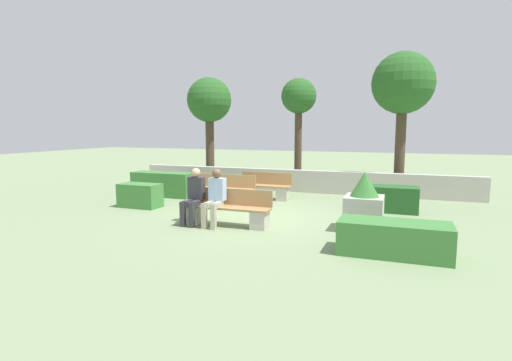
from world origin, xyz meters
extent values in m
plane|color=gray|center=(0.00, 0.00, 0.00)|extent=(60.00, 60.00, 0.00)
cube|color=#B7B2A8|center=(0.00, 4.50, 0.40)|extent=(12.46, 0.30, 0.80)
cube|color=#A37A4C|center=(-0.25, -1.10, 0.44)|extent=(2.19, 0.44, 0.05)
cube|color=#A37A4C|center=(-0.25, -0.86, 0.67)|extent=(2.19, 0.04, 0.40)
cube|color=#B7B2A8|center=(-1.12, -1.10, 0.21)|extent=(0.36, 0.40, 0.42)
cube|color=#B7B2A8|center=(0.61, -1.10, 0.21)|extent=(0.36, 0.40, 0.42)
cube|color=#A37A4C|center=(-0.56, 2.59, 0.44)|extent=(1.73, 0.44, 0.05)
cube|color=#A37A4C|center=(-0.56, 2.83, 0.67)|extent=(1.73, 0.04, 0.40)
cube|color=#B7B2A8|center=(-1.19, 2.59, 0.21)|extent=(0.36, 0.40, 0.42)
cube|color=#B7B2A8|center=(0.07, 2.59, 0.21)|extent=(0.36, 0.40, 0.42)
cube|color=#A37A4C|center=(-1.57, 1.54, 0.44)|extent=(2.01, 0.44, 0.05)
cube|color=#A37A4C|center=(-1.57, 1.79, 0.67)|extent=(2.01, 0.04, 0.40)
cube|color=#B7B2A8|center=(-2.35, 1.54, 0.21)|extent=(0.36, 0.40, 0.42)
cube|color=#B7B2A8|center=(-0.79, 1.54, 0.21)|extent=(0.36, 0.40, 0.42)
cube|color=#333338|center=(-1.14, -1.31, 0.53)|extent=(0.14, 0.46, 0.13)
cube|color=#333338|center=(-0.94, -1.31, 0.53)|extent=(0.14, 0.46, 0.13)
cube|color=#333338|center=(-1.16, -1.54, 0.30)|extent=(0.11, 0.11, 0.60)
cube|color=#333338|center=(-0.92, -1.54, 0.30)|extent=(0.11, 0.11, 0.60)
cube|color=#333338|center=(-1.04, -1.07, 0.87)|extent=(0.38, 0.22, 0.54)
sphere|color=tan|center=(-1.04, -1.09, 1.25)|extent=(0.22, 0.22, 0.22)
cube|color=#B2A893|center=(-0.58, -1.31, 0.53)|extent=(0.14, 0.46, 0.13)
cube|color=#B2A893|center=(-0.38, -1.31, 0.53)|extent=(0.14, 0.46, 0.13)
cube|color=#B2A893|center=(-0.60, -1.54, 0.30)|extent=(0.11, 0.11, 0.60)
cube|color=#B2A893|center=(-0.36, -1.54, 0.30)|extent=(0.11, 0.11, 0.60)
cube|color=#9EBCE0|center=(-0.48, -1.07, 0.87)|extent=(0.38, 0.22, 0.54)
sphere|color=brown|center=(-0.48, -1.09, 1.25)|extent=(0.22, 0.22, 0.22)
cube|color=#3D7A38|center=(-3.56, 0.08, 0.35)|extent=(1.21, 0.64, 0.70)
cube|color=#3D7A38|center=(3.56, -2.07, 0.31)|extent=(1.98, 0.82, 0.63)
cube|color=#235623|center=(3.41, 2.00, 0.36)|extent=(1.40, 0.74, 0.71)
cube|color=#33702D|center=(-3.11, 2.92, 0.32)|extent=(2.20, 0.74, 0.64)
cube|color=#3D7A38|center=(-4.02, 1.96, 0.41)|extent=(2.17, 0.67, 0.82)
cube|color=#B7B2A8|center=(2.87, -0.43, 0.40)|extent=(0.84, 0.84, 0.79)
cone|color=#387533|center=(2.87, -0.43, 1.07)|extent=(0.65, 0.65, 0.56)
cylinder|color=#473828|center=(-3.88, 5.28, 1.48)|extent=(0.35, 0.35, 2.96)
sphere|color=#285B23|center=(-3.88, 5.28, 3.46)|extent=(1.81, 1.81, 1.81)
cylinder|color=#473828|center=(-0.21, 5.59, 1.59)|extent=(0.28, 0.28, 3.17)
sphere|color=#285B23|center=(-0.21, 5.59, 3.54)|extent=(1.35, 1.35, 1.35)
cylinder|color=#473828|center=(3.54, 5.28, 1.64)|extent=(0.35, 0.35, 3.27)
sphere|color=#285B23|center=(3.54, 5.28, 3.85)|extent=(2.12, 2.12, 2.12)
camera|label=1|loc=(3.66, -9.59, 2.32)|focal=28.00mm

